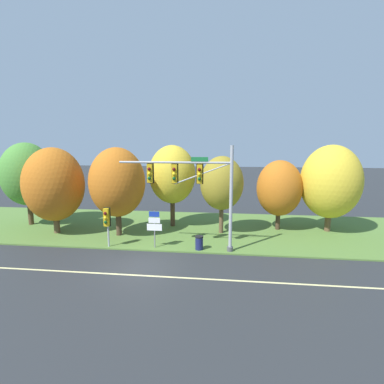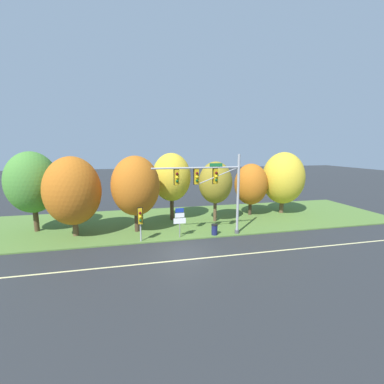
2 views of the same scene
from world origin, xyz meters
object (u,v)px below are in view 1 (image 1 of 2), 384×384
(traffic_signal_mast, at_px, (195,183))
(tree_mid_verge, at_px, (172,175))
(tree_behind_signpost, at_px, (117,182))
(pedestrian_signal_near_kerb, at_px, (107,219))
(tree_tall_centre, at_px, (222,183))
(tree_right_far, at_px, (279,188))
(tree_left_of_mast, at_px, (54,185))
(tree_nearest_road, at_px, (27,174))
(trash_bin, at_px, (199,243))
(route_sign_post, at_px, (154,225))
(tree_furthest_back, at_px, (331,182))

(traffic_signal_mast, xyz_separation_m, tree_mid_verge, (-2.61, 5.70, -0.03))
(tree_behind_signpost, bearing_deg, pedestrian_signal_near_kerb, -85.02)
(pedestrian_signal_near_kerb, distance_m, tree_tall_centre, 9.05)
(tree_behind_signpost, relative_size, tree_right_far, 1.18)
(traffic_signal_mast, relative_size, tree_left_of_mast, 1.12)
(traffic_signal_mast, distance_m, tree_right_far, 8.53)
(tree_mid_verge, distance_m, tree_tall_centre, 4.54)
(tree_nearest_road, bearing_deg, traffic_signal_mast, -17.01)
(traffic_signal_mast, height_order, tree_behind_signpost, traffic_signal_mast)
(trash_bin, bearing_deg, tree_mid_verge, 116.94)
(tree_right_far, bearing_deg, trash_bin, -136.86)
(tree_left_of_mast, bearing_deg, route_sign_post, -16.07)
(tree_nearest_road, xyz_separation_m, tree_left_of_mast, (3.70, -2.09, -0.55))
(pedestrian_signal_near_kerb, xyz_separation_m, tree_furthest_back, (16.25, 5.97, 2.06))
(route_sign_post, height_order, tree_tall_centre, tree_tall_centre)
(pedestrian_signal_near_kerb, height_order, tree_behind_signpost, tree_behind_signpost)
(tree_behind_signpost, bearing_deg, route_sign_post, -35.62)
(tree_nearest_road, bearing_deg, route_sign_post, -20.34)
(traffic_signal_mast, distance_m, tree_left_of_mast, 11.73)
(route_sign_post, xyz_separation_m, tree_left_of_mast, (-8.64, 2.49, 2.26))
(route_sign_post, xyz_separation_m, trash_bin, (3.06, 0.00, -1.16))
(route_sign_post, distance_m, tree_behind_signpost, 4.95)
(pedestrian_signal_near_kerb, bearing_deg, route_sign_post, 5.91)
(tree_tall_centre, bearing_deg, pedestrian_signal_near_kerb, -150.03)
(tree_mid_verge, relative_size, trash_bin, 7.47)
(pedestrian_signal_near_kerb, xyz_separation_m, tree_behind_signpost, (-0.25, 2.82, 2.16))
(tree_behind_signpost, xyz_separation_m, tree_right_far, (12.54, 3.14, -0.68))
(tree_tall_centre, bearing_deg, trash_bin, -108.48)
(pedestrian_signal_near_kerb, relative_size, tree_behind_signpost, 0.41)
(tree_behind_signpost, distance_m, tree_furthest_back, 16.80)
(traffic_signal_mast, height_order, tree_left_of_mast, traffic_signal_mast)
(route_sign_post, height_order, trash_bin, route_sign_post)
(traffic_signal_mast, bearing_deg, tree_nearest_road, 162.99)
(pedestrian_signal_near_kerb, height_order, tree_left_of_mast, tree_left_of_mast)
(tree_behind_signpost, distance_m, trash_bin, 7.89)
(pedestrian_signal_near_kerb, xyz_separation_m, tree_mid_verge, (3.41, 5.98, 2.48))
(tree_left_of_mast, xyz_separation_m, trash_bin, (11.70, -2.49, -3.42))
(tree_left_of_mast, xyz_separation_m, tree_right_far, (17.71, 3.14, -0.43))
(tree_left_of_mast, relative_size, trash_bin, 7.30)
(tree_nearest_road, height_order, tree_mid_verge, tree_nearest_road)
(tree_nearest_road, bearing_deg, tree_right_far, 2.82)
(route_sign_post, height_order, tree_behind_signpost, tree_behind_signpost)
(tree_furthest_back, relative_size, trash_bin, 7.51)
(route_sign_post, bearing_deg, tree_left_of_mast, 163.93)
(tree_nearest_road, height_order, trash_bin, tree_nearest_road)
(tree_mid_verge, bearing_deg, tree_tall_centre, -20.38)
(tree_tall_centre, bearing_deg, tree_left_of_mast, -173.09)
(tree_left_of_mast, bearing_deg, traffic_signal_mast, -12.54)
(tree_behind_signpost, bearing_deg, tree_left_of_mast, 179.97)
(route_sign_post, distance_m, tree_left_of_mast, 9.27)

